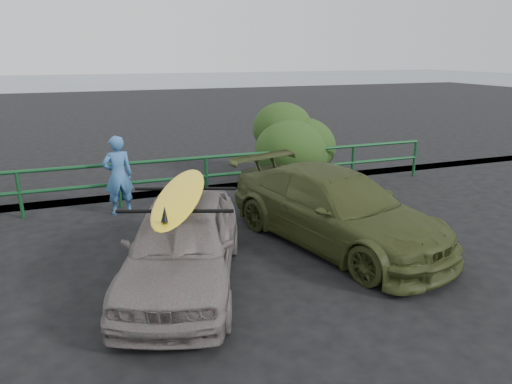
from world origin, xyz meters
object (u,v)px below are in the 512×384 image
guardrail (164,181)px  surfboard (181,194)px  olive_vehicle (335,208)px  man (118,175)px  sedan (183,243)px

guardrail → surfboard: 4.12m
olive_vehicle → surfboard: surfboard is taller
guardrail → man: (-1.02, -0.41, 0.33)m
olive_vehicle → sedan: bearing=175.2°
sedan → olive_vehicle: 2.95m
man → surfboard: size_ratio=0.58×
man → surfboard: (0.66, -3.59, 0.55)m
guardrail → man: man is taller
man → sedan: bearing=91.8°
sedan → guardrail: bearing=104.5°
olive_vehicle → man: bearing=123.3°
guardrail → sedan: size_ratio=3.64×
olive_vehicle → surfboard: bearing=175.2°
guardrail → olive_vehicle: olive_vehicle is taller
olive_vehicle → surfboard: 3.04m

